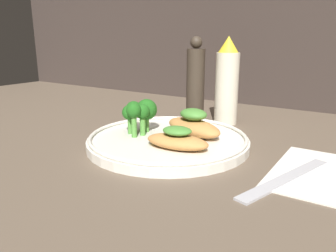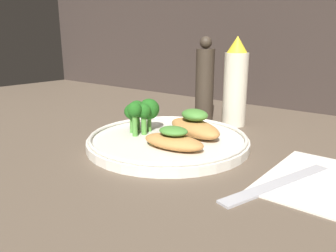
# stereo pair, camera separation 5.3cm
# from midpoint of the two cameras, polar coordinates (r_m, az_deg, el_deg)

# --- Properties ---
(ground_plane) EXTENTS (1.80, 1.80, 0.01)m
(ground_plane) POSITION_cam_midpoint_polar(r_m,az_deg,el_deg) (0.54, -2.81, -4.00)
(ground_plane) COLOR brown
(plate) EXTENTS (0.26, 0.26, 0.02)m
(plate) POSITION_cam_midpoint_polar(r_m,az_deg,el_deg) (0.54, -2.83, -2.51)
(plate) COLOR silver
(plate) RESTS_ON ground_plane
(grilled_meat_front) EXTENTS (0.10, 0.06, 0.03)m
(grilled_meat_front) POSITION_cam_midpoint_polar(r_m,az_deg,el_deg) (0.48, -1.55, -2.46)
(grilled_meat_front) COLOR #BC7F42
(grilled_meat_front) RESTS_ON plate
(grilled_meat_middle) EXTENTS (0.13, 0.09, 0.04)m
(grilled_meat_middle) POSITION_cam_midpoint_polar(r_m,az_deg,el_deg) (0.55, 1.67, 0.19)
(grilled_meat_middle) COLOR #BC7F42
(grilled_meat_middle) RESTS_ON plate
(broccoli_bunch) EXTENTS (0.06, 0.07, 0.06)m
(broccoli_bunch) POSITION_cam_midpoint_polar(r_m,az_deg,el_deg) (0.56, -7.75, 2.49)
(broccoli_bunch) COLOR #4C8E38
(broccoli_bunch) RESTS_ON plate
(sauce_bottle) EXTENTS (0.05, 0.05, 0.18)m
(sauce_bottle) POSITION_cam_midpoint_polar(r_m,az_deg,el_deg) (0.67, 7.98, 7.43)
(sauce_bottle) COLOR beige
(sauce_bottle) RESTS_ON ground_plane
(pepper_grinder) EXTENTS (0.04, 0.04, 0.18)m
(pepper_grinder) POSITION_cam_midpoint_polar(r_m,az_deg,el_deg) (0.71, 2.64, 7.66)
(pepper_grinder) COLOR #382D23
(pepper_grinder) RESTS_ON ground_plane
(fork) EXTENTS (0.07, 0.18, 0.01)m
(fork) POSITION_cam_midpoint_polar(r_m,az_deg,el_deg) (0.43, 16.63, -8.69)
(fork) COLOR #B2B2B7
(fork) RESTS_ON ground_plane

